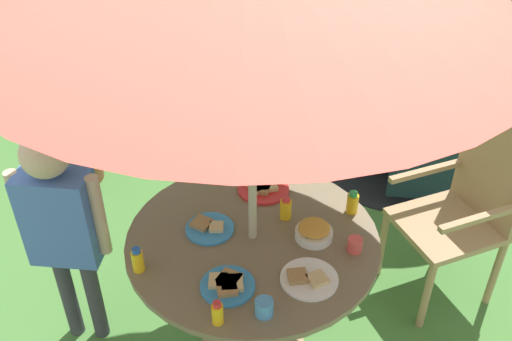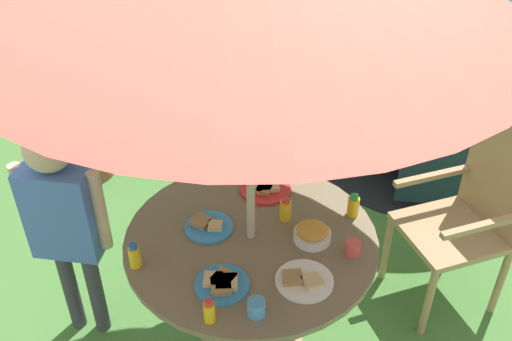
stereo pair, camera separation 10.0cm
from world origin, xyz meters
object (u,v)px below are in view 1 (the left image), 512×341
at_px(child_in_yellow_shirt, 289,147).
at_px(cup_far, 264,308).
at_px(plate_center_front, 227,284).
at_px(child_in_blue_shirt, 61,217).
at_px(plate_far_left, 309,279).
at_px(potted_plant, 74,145).
at_px(snack_bowl, 314,232).
at_px(juice_bottle_far_right, 218,313).
at_px(juice_bottle_center_back, 138,260).
at_px(garden_table, 253,268).
at_px(wooden_chair, 466,203).
at_px(cup_near, 355,245).
at_px(juice_bottle_mid_left, 352,203).
at_px(dome_tent, 425,43).
at_px(plate_mid_right, 209,227).
at_px(plate_near_left, 263,188).
at_px(juice_bottle_near_right, 286,208).

xyz_separation_m(child_in_yellow_shirt, cup_far, (0.13, -1.24, 0.09)).
bearing_deg(plate_center_front, child_in_blue_shirt, 166.20).
bearing_deg(plate_far_left, potted_plant, 143.76).
xyz_separation_m(snack_bowl, juice_bottle_far_right, (-0.28, -0.54, 0.01)).
height_order(child_in_yellow_shirt, juice_bottle_center_back, child_in_yellow_shirt).
relative_size(child_in_yellow_shirt, snack_bowl, 6.67).
bearing_deg(plate_far_left, juice_bottle_center_back, -171.80).
bearing_deg(cup_far, plate_far_left, 56.41).
height_order(snack_bowl, cup_far, snack_bowl).
distance_m(garden_table, child_in_blue_shirt, 0.90).
height_order(wooden_chair, cup_near, wooden_chair).
relative_size(potted_plant, juice_bottle_mid_left, 4.92).
height_order(dome_tent, child_in_yellow_shirt, dome_tent).
height_order(snack_bowl, juice_bottle_center_back, juice_bottle_center_back).
xyz_separation_m(plate_mid_right, plate_center_front, (0.17, -0.32, 0.00)).
distance_m(child_in_blue_shirt, plate_near_left, 0.95).
height_order(child_in_yellow_shirt, plate_far_left, child_in_yellow_shirt).
height_order(garden_table, plate_mid_right, plate_mid_right).
xyz_separation_m(garden_table, wooden_chair, (0.98, 0.69, 0.02)).
relative_size(wooden_chair, juice_bottle_near_right, 9.36).
bearing_deg(plate_near_left, wooden_chair, 18.95).
relative_size(garden_table, cup_near, 17.44).
bearing_deg(juice_bottle_mid_left, juice_bottle_center_back, -144.79).
relative_size(wooden_chair, plate_far_left, 4.52).
height_order(juice_bottle_mid_left, cup_near, juice_bottle_mid_left).
distance_m(dome_tent, juice_bottle_near_right, 2.02).
height_order(dome_tent, snack_bowl, dome_tent).
relative_size(garden_table, juice_bottle_near_right, 9.79).
bearing_deg(wooden_chair, snack_bowl, -83.52).
height_order(juice_bottle_center_back, cup_near, juice_bottle_center_back).
distance_m(wooden_chair, plate_near_left, 1.08).
height_order(wooden_chair, juice_bottle_near_right, wooden_chair).
xyz_separation_m(garden_table, cup_near, (0.45, 0.01, 0.23)).
bearing_deg(potted_plant, juice_bottle_far_right, -46.64).
xyz_separation_m(potted_plant, child_in_yellow_shirt, (1.58, -0.32, 0.41)).
xyz_separation_m(plate_mid_right, juice_bottle_near_right, (0.32, 0.16, 0.04)).
distance_m(garden_table, plate_near_left, 0.40).
bearing_deg(garden_table, potted_plant, 143.75).
distance_m(wooden_chair, potted_plant, 2.60).
bearing_deg(child_in_blue_shirt, juice_bottle_center_back, -30.52).
distance_m(dome_tent, plate_mid_right, 2.28).
bearing_deg(child_in_yellow_shirt, juice_bottle_far_right, -0.40).
xyz_separation_m(juice_bottle_near_right, cup_near, (0.33, -0.15, -0.02)).
distance_m(garden_table, cup_near, 0.50).
bearing_deg(cup_far, potted_plant, 137.56).
xyz_separation_m(juice_bottle_center_back, cup_far, (0.55, -0.11, -0.02)).
distance_m(juice_bottle_mid_left, cup_near, 0.26).
height_order(plate_near_left, juice_bottle_center_back, juice_bottle_center_back).
xyz_separation_m(garden_table, child_in_yellow_shirt, (0.01, 0.83, 0.14)).
height_order(child_in_blue_shirt, plate_center_front, child_in_blue_shirt).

